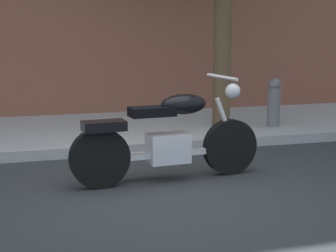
{
  "coord_description": "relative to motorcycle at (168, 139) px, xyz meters",
  "views": [
    {
      "loc": [
        -1.26,
        -4.71,
        1.56
      ],
      "look_at": [
        0.2,
        0.34,
        0.6
      ],
      "focal_mm": 53.4,
      "sensor_mm": 36.0,
      "label": 1
    }
  ],
  "objects": [
    {
      "name": "ground_plane",
      "position": [
        -0.19,
        -0.35,
        -0.46
      ],
      "size": [
        60.0,
        60.0,
        0.0
      ],
      "primitive_type": "plane",
      "color": "#303335"
    },
    {
      "name": "fire_hydrant",
      "position": [
        2.3,
        1.95,
        -0.01
      ],
      "size": [
        0.2,
        0.2,
        0.91
      ],
      "color": "slate",
      "rests_on": "ground"
    },
    {
      "name": "sidewalk",
      "position": [
        -0.19,
        2.68,
        -0.39
      ],
      "size": [
        25.36,
        2.84,
        0.14
      ],
      "primitive_type": "cube",
      "color": "#ACACAC",
      "rests_on": "ground"
    },
    {
      "name": "motorcycle",
      "position": [
        0.0,
        0.0,
        0.0
      ],
      "size": [
        2.14,
        0.7,
        1.13
      ],
      "color": "black",
      "rests_on": "ground"
    }
  ]
}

